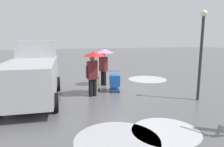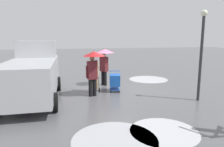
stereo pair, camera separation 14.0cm
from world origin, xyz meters
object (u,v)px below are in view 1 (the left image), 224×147
(shopping_cart_vendor, at_px, (115,81))
(pedestrian_black_side, at_px, (104,58))
(pedestrian_pink_side, at_px, (93,63))
(cargo_van_parked_right, at_px, (33,73))
(street_lamp, at_px, (201,46))
(hand_dolly_boxes, at_px, (94,75))

(shopping_cart_vendor, distance_m, pedestrian_black_side, 1.81)
(pedestrian_pink_side, xyz_separation_m, pedestrian_black_side, (-1.03, -2.03, 0.00))
(cargo_van_parked_right, xyz_separation_m, shopping_cart_vendor, (-3.87, -0.30, -0.61))
(cargo_van_parked_right, bearing_deg, shopping_cart_vendor, -175.63)
(cargo_van_parked_right, distance_m, pedestrian_black_side, 4.12)
(shopping_cart_vendor, distance_m, street_lamp, 4.36)
(shopping_cart_vendor, height_order, street_lamp, street_lamp)
(hand_dolly_boxes, bearing_deg, pedestrian_pink_side, 78.52)
(cargo_van_parked_right, relative_size, pedestrian_black_side, 2.53)
(shopping_cart_vendor, xyz_separation_m, pedestrian_black_side, (0.17, -1.49, 1.02))
(cargo_van_parked_right, relative_size, shopping_cart_vendor, 5.35)
(street_lamp, bearing_deg, shopping_cart_vendor, -38.44)
(cargo_van_parked_right, height_order, pedestrian_black_side, cargo_van_parked_right)
(hand_dolly_boxes, bearing_deg, street_lamp, 149.22)
(pedestrian_pink_side, relative_size, street_lamp, 0.56)
(pedestrian_pink_side, bearing_deg, pedestrian_black_side, -116.91)
(cargo_van_parked_right, height_order, hand_dolly_boxes, cargo_van_parked_right)
(cargo_van_parked_right, distance_m, hand_dolly_boxes, 2.81)
(pedestrian_black_side, xyz_separation_m, street_lamp, (-3.28, 3.95, 0.79))
(shopping_cart_vendor, bearing_deg, pedestrian_pink_side, 24.14)
(hand_dolly_boxes, bearing_deg, pedestrian_black_side, -122.07)
(hand_dolly_boxes, height_order, pedestrian_pink_side, pedestrian_pink_side)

